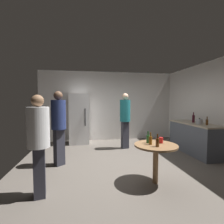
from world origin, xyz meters
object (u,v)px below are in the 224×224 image
person_in_white_shirt (39,138)px  person_in_teal_shirt (125,116)px  kettle (199,122)px  beer_bottle_brown (157,142)px  refrigerator (79,119)px  wine_bottle_on_counter (193,119)px  beer_bottle_amber (151,140)px  beer_bottle_green (148,139)px  beer_bottle_on_counter (207,122)px  foreground_table (156,150)px  plastic_cup_red (161,140)px  person_in_navy_shirt (59,122)px

person_in_white_shirt → person_in_teal_shirt: bearing=40.5°
kettle → beer_bottle_brown: (-1.92, -1.45, -0.15)m
refrigerator → wine_bottle_on_counter: bearing=-25.1°
beer_bottle_amber → beer_bottle_brown: (0.06, -0.16, 0.00)m
beer_bottle_brown → beer_bottle_green: bearing=103.6°
refrigerator → beer_bottle_on_counter: size_ratio=7.83×
foreground_table → kettle: bearing=34.7°
beer_bottle_amber → plastic_cup_red: beer_bottle_amber is taller
kettle → beer_bottle_amber: (-1.98, -1.29, -0.15)m
beer_bottle_amber → wine_bottle_on_counter: bearing=38.7°
beer_bottle_amber → beer_bottle_brown: 0.17m
beer_bottle_green → person_in_teal_shirt: bearing=87.5°
kettle → beer_bottle_on_counter: size_ratio=1.06×
beer_bottle_brown → person_in_navy_shirt: 2.33m
person_in_teal_shirt → beer_bottle_green: bearing=-14.1°
person_in_teal_shirt → plastic_cup_red: bearing=-7.8°
beer_bottle_green → person_in_navy_shirt: person_in_navy_shirt is taller
beer_bottle_on_counter → person_in_teal_shirt: 2.34m
beer_bottle_on_counter → beer_bottle_brown: beer_bottle_on_counter is taller
person_in_navy_shirt → beer_bottle_on_counter: bearing=50.3°
refrigerator → foreground_table: refrigerator is taller
wine_bottle_on_counter → person_in_teal_shirt: (-1.96, 0.71, 0.04)m
beer_bottle_on_counter → kettle: bearing=113.5°
foreground_table → beer_bottle_green: 0.25m
beer_bottle_brown → beer_bottle_green: (-0.07, 0.28, 0.00)m
kettle → beer_bottle_on_counter: 0.21m
person_in_navy_shirt → person_in_white_shirt: bearing=-43.0°
plastic_cup_red → person_in_white_shirt: bearing=-174.5°
refrigerator → person_in_teal_shirt: size_ratio=1.00×
refrigerator → person_in_white_shirt: refrigerator is taller
beer_bottle_brown → foreground_table: bearing=75.7°
plastic_cup_red → foreground_table: bearing=-149.3°
beer_bottle_amber → person_in_navy_shirt: bearing=146.7°
refrigerator → beer_bottle_brown: refrigerator is taller
person_in_white_shirt → beer_bottle_on_counter: bearing=6.8°
wine_bottle_on_counter → person_in_white_shirt: size_ratio=0.19×
kettle → person_in_white_shirt: person_in_white_shirt is taller
beer_bottle_amber → plastic_cup_red: (0.24, 0.07, -0.03)m
kettle → beer_bottle_brown: kettle is taller
refrigerator → person_in_navy_shirt: 2.11m
person_in_white_shirt → foreground_table: bearing=-6.8°
beer_bottle_amber → person_in_white_shirt: size_ratio=0.14×
person_in_navy_shirt → person_in_white_shirt: size_ratio=1.08×
beer_bottle_amber → beer_bottle_brown: bearing=-68.6°
foreground_table → beer_bottle_green: (-0.10, 0.13, 0.19)m
refrigerator → beer_bottle_amber: size_ratio=7.83×
kettle → foreground_table: (-1.88, -1.30, -0.34)m
refrigerator → plastic_cup_red: (1.64, -3.19, -0.11)m
beer_bottle_brown → plastic_cup_red: (0.18, 0.23, -0.03)m
beer_bottle_on_counter → plastic_cup_red: bearing=-150.7°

